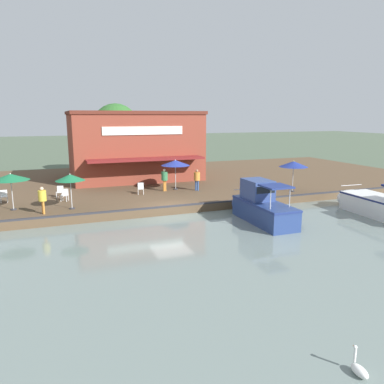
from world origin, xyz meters
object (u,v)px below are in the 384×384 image
at_px(patio_umbrella_back_row, 10,177).
at_px(cafe_chair_back_row_seat, 60,191).
at_px(person_at_quay_edge, 165,177).
at_px(cafe_chair_far_corner_seat, 141,188).
at_px(motorboat_outer_channel, 377,205).
at_px(patio_umbrella_near_quay_edge, 294,164).
at_px(waterfront_restaurant, 133,145).
at_px(tree_behind_restaurant, 115,128).
at_px(swan, 359,370).
at_px(person_near_entrance, 197,177).
at_px(cafe_chair_under_first_umbrella, 4,196).
at_px(cafe_chair_facing_river, 65,194).
at_px(person_mid_patio, 42,197).
at_px(patio_umbrella_far_corner, 175,163).
at_px(motorboat_mid_row, 259,206).
at_px(patio_umbrella_mid_patio_right, 70,178).

height_order(patio_umbrella_back_row, cafe_chair_back_row_seat, patio_umbrella_back_row).
relative_size(cafe_chair_back_row_seat, person_at_quay_edge, 0.48).
height_order(patio_umbrella_back_row, cafe_chair_far_corner_seat, patio_umbrella_back_row).
bearing_deg(patio_umbrella_back_row, motorboat_outer_channel, 71.23).
bearing_deg(cafe_chair_far_corner_seat, patio_umbrella_near_quay_edge, 73.89).
distance_m(waterfront_restaurant, tree_behind_restaurant, 6.58).
xyz_separation_m(patio_umbrella_near_quay_edge, swan, (18.01, -10.81, -2.54)).
xyz_separation_m(cafe_chair_back_row_seat, person_near_entrance, (1.06, 10.32, 0.59)).
bearing_deg(patio_umbrella_back_row, cafe_chair_under_first_umbrella, -163.19).
bearing_deg(cafe_chair_facing_river, tree_behind_restaurant, 158.13).
relative_size(cafe_chair_facing_river, motorboat_outer_channel, 0.12).
relative_size(cafe_chair_far_corner_seat, person_mid_patio, 0.51).
bearing_deg(patio_umbrella_back_row, swan, 25.71).
height_order(person_near_entrance, motorboat_outer_channel, motorboat_outer_channel).
bearing_deg(cafe_chair_under_first_umbrella, cafe_chair_back_row_seat, 94.52).
bearing_deg(tree_behind_restaurant, cafe_chair_far_corner_seat, -2.29).
distance_m(waterfront_restaurant, patio_umbrella_back_row, 14.41).
xyz_separation_m(patio_umbrella_far_corner, person_mid_patio, (4.54, -9.96, -1.12)).
relative_size(patio_umbrella_near_quay_edge, tree_behind_restaurant, 0.34).
relative_size(cafe_chair_facing_river, motorboat_mid_row, 0.14).
bearing_deg(waterfront_restaurant, patio_umbrella_back_row, -43.76).
distance_m(cafe_chair_far_corner_seat, cafe_chair_under_first_umbrella, 9.48).
distance_m(person_mid_patio, person_near_entrance, 11.94).
bearing_deg(patio_umbrella_back_row, cafe_chair_far_corner_seat, 103.01).
height_order(patio_umbrella_mid_patio_right, patio_umbrella_far_corner, patio_umbrella_far_corner).
xyz_separation_m(patio_umbrella_back_row, cafe_chair_under_first_umbrella, (-2.54, -0.77, -1.63)).
bearing_deg(cafe_chair_facing_river, motorboat_mid_row, 56.26).
height_order(cafe_chair_under_first_umbrella, swan, cafe_chair_under_first_umbrella).
distance_m(patio_umbrella_back_row, cafe_chair_back_row_seat, 4.36).
height_order(motorboat_mid_row, motorboat_outer_channel, motorboat_mid_row).
relative_size(cafe_chair_under_first_umbrella, tree_behind_restaurant, 0.12).
distance_m(patio_umbrella_back_row, cafe_chair_facing_river, 3.88).
xyz_separation_m(patio_umbrella_mid_patio_right, tree_behind_restaurant, (-17.79, 5.80, 2.49)).
relative_size(patio_umbrella_near_quay_edge, person_mid_patio, 1.46).
relative_size(patio_umbrella_near_quay_edge, cafe_chair_far_corner_seat, 2.87).
bearing_deg(person_at_quay_edge, cafe_chair_back_row_seat, -92.52).
height_order(cafe_chair_facing_river, person_at_quay_edge, person_at_quay_edge).
bearing_deg(motorboat_mid_row, patio_umbrella_near_quay_edge, 128.83).
bearing_deg(tree_behind_restaurant, person_near_entrance, 14.65).
bearing_deg(cafe_chair_far_corner_seat, swan, 1.59).
bearing_deg(patio_umbrella_mid_patio_right, patio_umbrella_far_corner, 114.88).
xyz_separation_m(person_near_entrance, motorboat_mid_row, (7.69, 1.12, -0.68)).
height_order(patio_umbrella_near_quay_edge, person_mid_patio, patio_umbrella_near_quay_edge).
height_order(patio_umbrella_near_quay_edge, motorboat_mid_row, patio_umbrella_near_quay_edge).
bearing_deg(motorboat_outer_channel, cafe_chair_under_first_umbrella, -113.70).
height_order(cafe_chair_back_row_seat, person_mid_patio, person_mid_patio).
distance_m(patio_umbrella_far_corner, person_near_entrance, 2.10).
height_order(waterfront_restaurant, cafe_chair_facing_river, waterfront_restaurant).
relative_size(cafe_chair_far_corner_seat, tree_behind_restaurant, 0.12).
distance_m(person_mid_patio, tree_behind_restaurant, 20.26).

